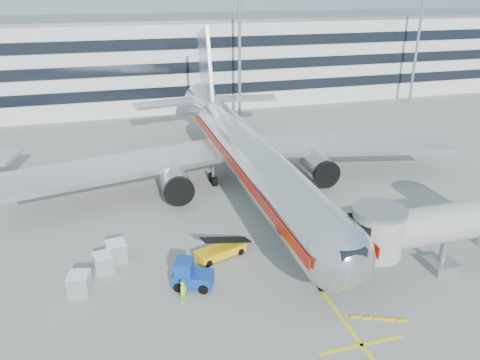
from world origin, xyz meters
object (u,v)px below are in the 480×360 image
object	(u,v)px
belt_loader	(220,250)
baggage_tug	(190,275)
ramp_worker	(183,292)
cargo_container_right	(103,262)
cargo_container_front	(116,251)
cargo_container_left	(79,283)
main_jet	(246,153)

from	to	relation	value
belt_loader	baggage_tug	size ratio (longest dim) A/B	1.37
belt_loader	ramp_worker	distance (m)	6.51
cargo_container_right	cargo_container_front	size ratio (longest dim) A/B	0.95
belt_loader	baggage_tug	bearing A→B (deg)	-133.02
cargo_container_left	cargo_container_right	distance (m)	3.01
belt_loader	ramp_worker	world-z (taller)	belt_loader
cargo_container_right	cargo_container_front	distance (m)	1.75
baggage_tug	ramp_worker	bearing A→B (deg)	-115.64
baggage_tug	cargo_container_right	xyz separation A→B (m)	(-6.30, 3.93, -0.20)
belt_loader	baggage_tug	distance (m)	4.65
main_jet	belt_loader	world-z (taller)	main_jet
cargo_container_left	cargo_container_front	bearing A→B (deg)	53.93
belt_loader	cargo_container_right	distance (m)	9.48
belt_loader	cargo_container_left	size ratio (longest dim) A/B	2.55
cargo_container_front	ramp_worker	xyz separation A→B (m)	(4.39, -7.06, 0.00)
belt_loader	cargo_container_front	size ratio (longest dim) A/B	2.60
baggage_tug	ramp_worker	distance (m)	1.94
cargo_container_right	cargo_container_front	world-z (taller)	cargo_container_front
baggage_tug	ramp_worker	size ratio (longest dim) A/B	2.01
main_jet	cargo_container_front	world-z (taller)	main_jet
main_jet	cargo_container_front	distance (m)	18.63
cargo_container_left	cargo_container_right	size ratio (longest dim) A/B	1.07
cargo_container_left	cargo_container_front	xyz separation A→B (m)	(2.80, 3.85, 0.03)
cargo_container_front	main_jet	bearing A→B (deg)	37.51
cargo_container_front	cargo_container_right	bearing A→B (deg)	-127.60
main_jet	ramp_worker	xyz separation A→B (m)	(-10.13, -18.22, -3.39)
belt_loader	cargo_container_right	bearing A→B (deg)	176.72
main_jet	ramp_worker	bearing A→B (deg)	-119.09
cargo_container_left	cargo_container_front	world-z (taller)	cargo_container_front
belt_loader	cargo_container_front	distance (m)	8.62
belt_loader	main_jet	bearing A→B (deg)	64.88
main_jet	cargo_container_left	xyz separation A→B (m)	(-17.33, -15.00, -3.42)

